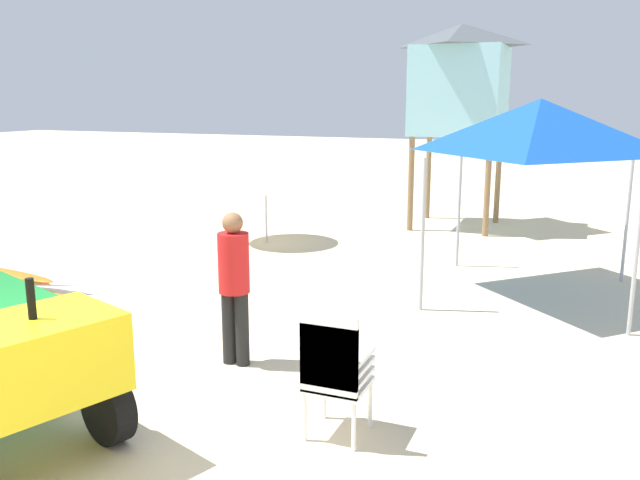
% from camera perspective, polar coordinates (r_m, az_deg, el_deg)
% --- Properties ---
extents(stacked_plastic_chairs, '(0.48, 0.48, 1.11)m').
position_cam_1_polar(stacked_plastic_chairs, '(5.39, 1.24, -10.67)').
color(stacked_plastic_chairs, white).
rests_on(stacked_plastic_chairs, ground).
extents(surfboard_pile, '(2.75, 0.87, 0.48)m').
position_cam_1_polar(surfboard_pile, '(9.84, -24.95, -3.73)').
color(surfboard_pile, red).
rests_on(surfboard_pile, ground).
extents(lifeguard_near_left, '(0.32, 0.32, 1.62)m').
position_cam_1_polar(lifeguard_near_left, '(6.85, -7.40, -3.34)').
color(lifeguard_near_left, black).
rests_on(lifeguard_near_left, ground).
extents(popup_canopy, '(2.55, 2.55, 2.73)m').
position_cam_1_polar(popup_canopy, '(9.50, 18.36, 9.26)').
color(popup_canopy, '#B2B2B7').
rests_on(popup_canopy, ground).
extents(lifeguard_tower, '(1.98, 1.98, 4.21)m').
position_cam_1_polar(lifeguard_tower, '(14.39, 11.97, 13.32)').
color(lifeguard_tower, olive).
rests_on(lifeguard_tower, ground).
extents(beach_umbrella_left, '(1.73, 1.73, 1.66)m').
position_cam_1_polar(beach_umbrella_left, '(12.59, -4.72, 5.85)').
color(beach_umbrella_left, beige).
rests_on(beach_umbrella_left, ground).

